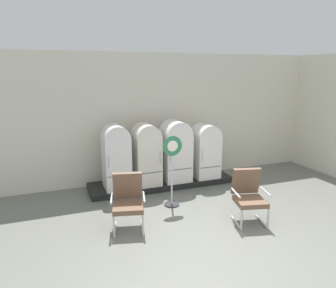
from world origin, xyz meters
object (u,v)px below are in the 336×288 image
refrigerator_2 (176,149)px  refrigerator_3 (205,149)px  armchair_right (248,194)px  refrigerator_0 (116,155)px  armchair_left (128,199)px  refrigerator_1 (146,152)px  sign_stand (172,174)px

refrigerator_2 → refrigerator_3: 0.82m
armchair_right → refrigerator_0: bearing=131.6°
refrigerator_2 → armchair_left: size_ratio=1.48×
refrigerator_1 → sign_stand: 1.17m
refrigerator_0 → armchair_left: bearing=-95.1°
refrigerator_0 → sign_stand: size_ratio=0.98×
armchair_right → sign_stand: sign_stand is taller
refrigerator_0 → sign_stand: (0.95, -1.12, -0.22)m
armchair_left → armchair_right: (2.20, -0.56, 0.00)m
refrigerator_3 → sign_stand: sign_stand is taller
armchair_left → armchair_right: 2.27m
refrigerator_2 → refrigerator_0: bearing=-179.6°
refrigerator_3 → armchair_left: 3.02m
refrigerator_3 → armchair_right: refrigerator_3 is taller
refrigerator_2 → refrigerator_3: (0.82, -0.02, -0.07)m
armchair_left → sign_stand: (1.10, 0.62, 0.17)m
refrigerator_3 → armchair_left: (-2.46, -1.72, -0.32)m
refrigerator_3 → sign_stand: 1.76m
refrigerator_0 → refrigerator_2: (1.49, 0.01, 0.00)m
armchair_left → refrigerator_1: bearing=63.1°
sign_stand → armchair_right: bearing=-47.1°
refrigerator_0 → refrigerator_2: size_ratio=0.99×
refrigerator_1 → armchair_left: refrigerator_1 is taller
refrigerator_0 → refrigerator_1: (0.73, 0.01, -0.01)m
refrigerator_0 → armchair_left: (-0.16, -1.74, -0.39)m
refrigerator_1 → armchair_right: size_ratio=1.45×
refrigerator_2 → armchair_left: bearing=-133.3°
refrigerator_3 → sign_stand: bearing=-140.7°
refrigerator_1 → sign_stand: (0.21, -1.14, -0.21)m
refrigerator_0 → refrigerator_1: bearing=1.1°
refrigerator_1 → sign_stand: size_ratio=0.97×
refrigerator_2 → armchair_left: (-1.65, -1.75, -0.39)m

